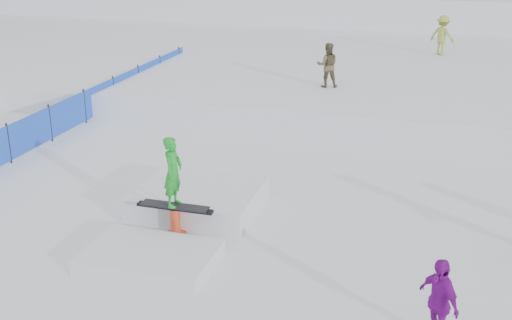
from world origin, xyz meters
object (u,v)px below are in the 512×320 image
(safety_fence, at_px, (85,106))
(walker_olive, at_px, (328,65))
(walker_ygreen, at_px, (442,35))
(jib_rail_feature, at_px, (186,211))
(spectator_purple, at_px, (438,301))

(safety_fence, bearing_deg, walker_olive, 27.59)
(walker_olive, bearing_deg, walker_ygreen, -133.20)
(safety_fence, xyz_separation_m, walker_ygreen, (10.57, 10.55, 1.06))
(safety_fence, height_order, jib_rail_feature, jib_rail_feature)
(safety_fence, relative_size, spectator_purple, 11.38)
(walker_olive, height_order, spectator_purple, walker_olive)
(walker_olive, distance_m, walker_ygreen, 7.73)
(jib_rail_feature, bearing_deg, walker_olive, 83.06)
(safety_fence, distance_m, jib_rail_feature, 8.33)
(walker_ygreen, height_order, spectator_purple, walker_ygreen)
(safety_fence, bearing_deg, walker_ygreen, 44.97)
(safety_fence, xyz_separation_m, spectator_purple, (11.00, -8.60, 0.15))
(spectator_purple, bearing_deg, jib_rail_feature, -158.58)
(walker_olive, bearing_deg, safety_fence, 11.59)
(walker_olive, distance_m, jib_rail_feature, 9.73)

